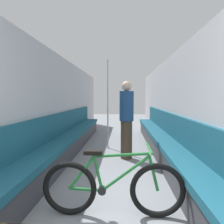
{
  "coord_description": "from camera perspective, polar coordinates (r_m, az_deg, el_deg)",
  "views": [
    {
      "loc": [
        0.18,
        -0.72,
        1.3
      ],
      "look_at": [
        -0.03,
        3.15,
        1.03
      ],
      "focal_mm": 32.0,
      "sensor_mm": 36.0,
      "label": 1
    }
  ],
  "objects": [
    {
      "name": "passenger_standing",
      "position": [
        4.26,
        4.16,
        -1.98
      ],
      "size": [
        0.3,
        0.3,
        1.65
      ],
      "rotation": [
        0.0,
        0.0,
        1.0
      ],
      "color": "#473828",
      "rests_on": "ground"
    },
    {
      "name": "wall_left",
      "position": [
        4.77,
        -15.47,
        2.05
      ],
      "size": [
        0.1,
        10.81,
        2.29
      ],
      "primitive_type": "cube",
      "color": "#B2B2B7",
      "rests_on": "ground"
    },
    {
      "name": "bicycle",
      "position": [
        2.34,
        0.25,
        -20.8
      ],
      "size": [
        1.57,
        0.46,
        0.78
      ],
      "rotation": [
        0.0,
        0.0,
        0.11
      ],
      "color": "black",
      "rests_on": "ground"
    },
    {
      "name": "grab_pole_near",
      "position": [
        5.11,
        -1.21,
        1.89
      ],
      "size": [
        0.08,
        0.08,
        2.27
      ],
      "color": "gray",
      "rests_on": "ground"
    },
    {
      "name": "bench_seat_row_right",
      "position": [
        4.62,
        14.65,
        -8.43
      ],
      "size": [
        0.45,
        6.75,
        0.96
      ],
      "color": "#3D3D42",
      "rests_on": "ground"
    },
    {
      "name": "bench_seat_row_left",
      "position": [
        4.7,
        -12.81,
        -8.17
      ],
      "size": [
        0.45,
        6.75,
        0.96
      ],
      "color": "#3D3D42",
      "rests_on": "ground"
    },
    {
      "name": "wall_right",
      "position": [
        4.67,
        17.54,
        1.96
      ],
      "size": [
        0.1,
        10.81,
        2.29
      ],
      "primitive_type": "cube",
      "color": "#B2B2B7",
      "rests_on": "ground"
    }
  ]
}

